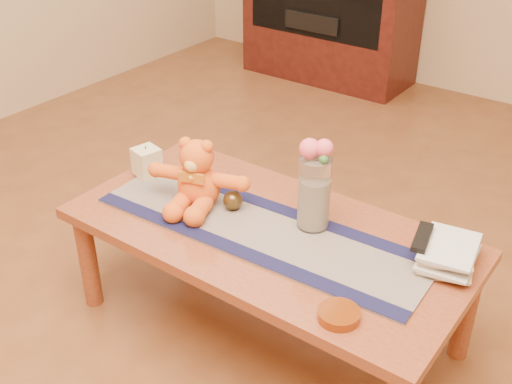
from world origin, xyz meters
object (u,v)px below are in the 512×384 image
Objects in this scene: teddy_bear at (198,173)px; book_bottom at (420,255)px; tv_remote at (422,237)px; amber_dish at (339,315)px; glass_vase at (314,193)px; bronze_ball at (233,200)px; pillar_candle at (147,162)px.

teddy_bear is 1.62× the size of book_bottom.
book_bottom is 1.39× the size of tv_remote.
amber_dish reaches higher than book_bottom.
glass_vase is 0.38m from tv_remote.
tv_remote is at bearing -93.00° from book_bottom.
amber_dish is at bearing -112.53° from tv_remote.
glass_vase is at bearing 173.01° from book_bottom.
glass_vase is 3.69× the size of bronze_ball.
bronze_ball reaches higher than amber_dish.
teddy_bear reaches higher than bronze_ball.
pillar_candle is at bearing 154.22° from teddy_bear.
tv_remote reaches higher than book_bottom.
bronze_ball is at bearing -165.03° from glass_vase.
pillar_candle is 0.42× the size of glass_vase.
pillar_candle is 0.43m from bronze_ball.
bronze_ball is at bearing -1.66° from teddy_bear.
teddy_bear is 0.32m from pillar_candle.
pillar_candle is 1.56× the size of bronze_ball.
tv_remote is at bearing 7.14° from glass_vase.
pillar_candle is (-0.30, 0.04, -0.07)m from teddy_bear.
book_bottom is at bearing 8.66° from glass_vase.
pillar_candle is 1.10m from tv_remote.
glass_vase reaches higher than teddy_bear.
book_bottom is (1.09, 0.13, -0.05)m from pillar_candle.
pillar_candle is 0.69× the size of tv_remote.
glass_vase is 0.40m from book_bottom.
pillar_candle reaches higher than book_bottom.
teddy_bear is at bearing -164.64° from glass_vase.
book_bottom is 0.08m from tv_remote.
pillar_candle reaches higher than amber_dish.
amber_dish is (-0.07, -0.40, -0.07)m from tv_remote.
tv_remote reaches higher than amber_dish.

